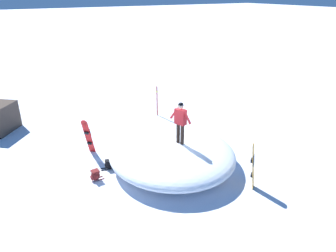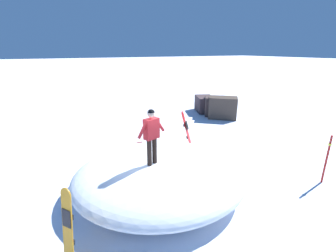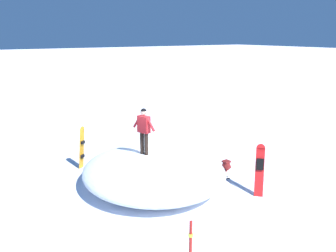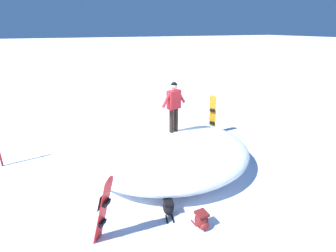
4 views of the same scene
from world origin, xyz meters
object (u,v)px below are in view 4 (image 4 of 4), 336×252
snowboarder_standing (174,103)px  snowboard_secondary_upright (104,209)px  backpack_far (168,206)px  snowboard_primary_upright (212,114)px  backpack_near (202,220)px

snowboarder_standing → snowboard_secondary_upright: (2.73, -2.84, -1.17)m
snowboarder_standing → backpack_far: 3.29m
snowboarder_standing → snowboard_primary_upright: bearing=120.0°
backpack_far → snowboard_primary_upright: bearing=135.8°
snowboard_primary_upright → backpack_near: size_ratio=3.50×
snowboard_secondary_upright → backpack_far: 1.72m
snowboarder_standing → snowboard_secondary_upright: 4.11m
backpack_far → backpack_near: bearing=33.0°
snowboarder_standing → backpack_near: (3.17, -0.79, -1.82)m
snowboarder_standing → backpack_far: size_ratio=2.66×
snowboard_primary_upright → backpack_far: 5.39m
snowboarder_standing → snowboard_primary_upright: snowboarder_standing is taller
backpack_near → snowboard_secondary_upright: bearing=-102.2°
snowboard_primary_upright → snowboard_secondary_upright: bearing=-51.9°
snowboard_secondary_upright → backpack_near: (0.44, 2.04, -0.65)m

